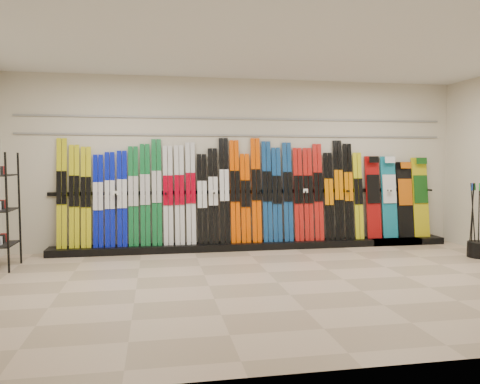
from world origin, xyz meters
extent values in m
plane|color=tan|center=(0.00, 0.00, 0.00)|extent=(8.00, 8.00, 0.00)
plane|color=beige|center=(0.00, 2.50, 1.50)|extent=(8.00, 0.00, 8.00)
plane|color=silver|center=(0.00, 0.00, 3.00)|extent=(8.00, 8.00, 0.00)
cube|color=black|center=(0.22, 2.28, 0.06)|extent=(8.00, 0.40, 0.12)
cube|color=gold|center=(-3.05, 2.35, 1.02)|extent=(0.17, 0.26, 1.81)
cube|color=gold|center=(-2.85, 2.34, 0.97)|extent=(0.17, 0.24, 1.70)
cube|color=gold|center=(-2.67, 2.34, 0.95)|extent=(0.17, 0.24, 1.67)
cube|color=#0917B3|center=(-2.47, 2.33, 0.89)|extent=(0.17, 0.22, 1.54)
cube|color=#0917B3|center=(-2.28, 2.34, 0.91)|extent=(0.17, 0.23, 1.58)
cube|color=#0917B3|center=(-2.08, 2.34, 0.92)|extent=(0.17, 0.23, 1.61)
cube|color=#11672F|center=(-1.90, 2.34, 0.96)|extent=(0.17, 0.24, 1.68)
cube|color=#11672F|center=(-1.70, 2.34, 0.98)|extent=(0.17, 0.24, 1.72)
cube|color=#11672F|center=(-1.51, 2.35, 1.02)|extent=(0.17, 0.26, 1.81)
cube|color=silver|center=(-1.32, 2.34, 0.96)|extent=(0.17, 0.24, 1.69)
cube|color=silver|center=(-1.13, 2.34, 0.97)|extent=(0.17, 0.24, 1.70)
cube|color=silver|center=(-0.93, 2.35, 1.00)|extent=(0.17, 0.25, 1.75)
cube|color=black|center=(-0.74, 2.33, 0.89)|extent=(0.17, 0.22, 1.55)
cube|color=black|center=(-0.54, 2.34, 0.95)|extent=(0.17, 0.24, 1.65)
cube|color=black|center=(-0.35, 2.35, 1.04)|extent=(0.17, 0.26, 1.83)
cube|color=#F24F00|center=(-0.16, 2.35, 1.02)|extent=(0.17, 0.25, 1.80)
cube|color=#F24F00|center=(0.03, 2.33, 0.90)|extent=(0.17, 0.22, 1.56)
cube|color=#F24F00|center=(0.23, 2.35, 1.04)|extent=(0.17, 0.26, 1.83)
cube|color=navy|center=(0.42, 2.35, 1.01)|extent=(0.17, 0.25, 1.78)
cube|color=navy|center=(0.60, 2.34, 0.95)|extent=(0.17, 0.24, 1.67)
cube|color=navy|center=(0.80, 2.35, 1.00)|extent=(0.17, 0.25, 1.76)
cube|color=red|center=(1.00, 2.34, 0.95)|extent=(0.17, 0.24, 1.67)
cube|color=red|center=(1.19, 2.34, 0.95)|extent=(0.17, 0.24, 1.67)
cube|color=red|center=(1.38, 2.35, 0.99)|extent=(0.17, 0.25, 1.74)
cube|color=black|center=(1.57, 2.34, 0.91)|extent=(0.17, 0.23, 1.58)
cube|color=black|center=(1.77, 2.35, 1.02)|extent=(0.17, 0.26, 1.81)
cube|color=black|center=(1.96, 2.35, 0.99)|extent=(0.17, 0.25, 1.75)
cube|color=gold|center=(2.15, 2.34, 0.91)|extent=(0.17, 0.23, 1.58)
cube|color=#990C0C|center=(2.45, 2.36, 0.88)|extent=(0.28, 0.23, 1.52)
cube|color=#14728C|center=(2.77, 2.36, 0.88)|extent=(0.29, 0.23, 1.51)
cube|color=black|center=(3.09, 2.35, 0.82)|extent=(0.31, 0.22, 1.41)
cube|color=gold|center=(3.41, 2.35, 0.86)|extent=(0.31, 0.23, 1.49)
cylinder|color=black|center=(3.60, 0.93, 0.12)|extent=(0.36, 0.36, 0.25)
cylinder|color=black|center=(3.52, 0.99, 0.61)|extent=(0.07, 0.13, 1.18)
cylinder|color=black|center=(3.49, 0.97, 0.61)|extent=(0.10, 0.13, 1.18)
cylinder|color=black|center=(3.48, 0.98, 0.61)|extent=(0.05, 0.13, 1.18)
cylinder|color=black|center=(3.57, 0.93, 0.61)|extent=(0.05, 0.09, 1.18)
cube|color=gray|center=(0.00, 2.48, 2.00)|extent=(7.60, 0.02, 0.03)
cube|color=gray|center=(0.00, 2.48, 2.30)|extent=(7.60, 0.02, 0.03)
camera|label=1|loc=(-1.53, -5.71, 1.58)|focal=35.00mm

